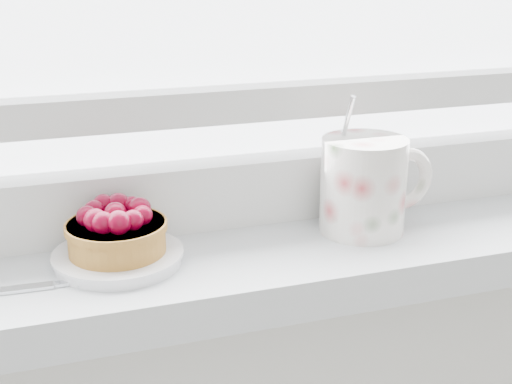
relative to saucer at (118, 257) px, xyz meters
name	(u,v)px	position (x,y,z in m)	size (l,w,h in m)	color
saucer	(118,257)	(0.00, 0.00, 0.00)	(0.12, 0.12, 0.01)	white
raspberry_tart	(116,229)	(0.00, 0.00, 0.03)	(0.10, 0.10, 0.05)	#955E20
floral_mug	(366,183)	(0.26, 0.00, 0.05)	(0.13, 0.09, 0.14)	white
fork	(34,287)	(-0.08, -0.03, 0.00)	(0.20, 0.03, 0.00)	silver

